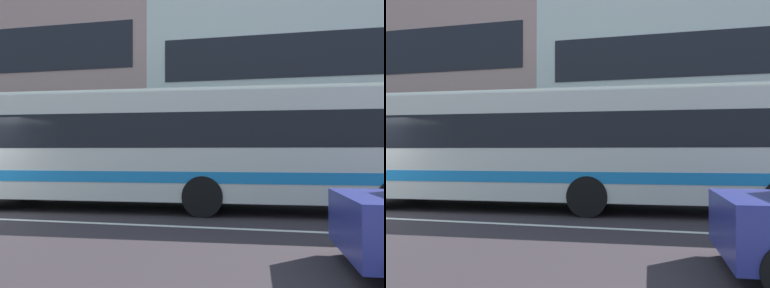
# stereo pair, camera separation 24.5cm
# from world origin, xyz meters

# --- Properties ---
(hedge_row_far) EXTENTS (20.58, 1.10, 1.00)m
(hedge_row_far) POSITION_xyz_m (-3.15, 6.11, 0.50)
(hedge_row_far) COLOR #32692A
(hedge_row_far) RESTS_ON ground_plane
(apartment_block_left) EXTENTS (19.06, 10.48, 12.53)m
(apartment_block_left) POSITION_xyz_m (-8.08, 15.85, 6.26)
(apartment_block_left) COLOR tan
(apartment_block_left) RESTS_ON ground_plane
(transit_bus) EXTENTS (12.60, 3.23, 3.20)m
(transit_bus) POSITION_xyz_m (5.18, 2.39, 1.77)
(transit_bus) COLOR beige
(transit_bus) RESTS_ON ground_plane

